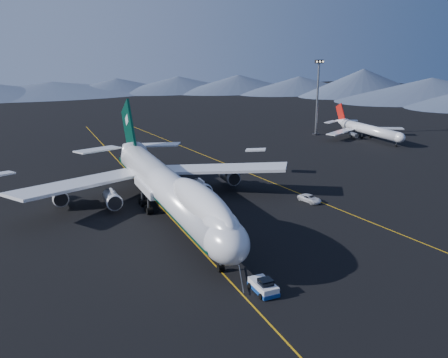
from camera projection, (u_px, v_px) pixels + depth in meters
name	position (u px, v px, depth m)	size (l,w,h in m)	color
ground	(169.00, 215.00, 97.74)	(500.00, 500.00, 0.00)	black
taxiway_line_main	(169.00, 215.00, 97.74)	(0.25, 220.00, 0.01)	#C78D0B
taxiway_line_side	(278.00, 185.00, 117.90)	(0.25, 200.00, 0.01)	#C78D0B
boeing_747	(168.00, 187.00, 96.18)	(59.62, 72.43, 19.37)	silver
pushback_tug	(263.00, 287.00, 68.19)	(2.97, 5.04, 2.17)	silver
second_jet	(367.00, 129.00, 171.41)	(32.39, 36.59, 10.41)	silver
service_van	(310.00, 198.00, 105.53)	(2.50, 5.42, 1.51)	silver
floodlight_mast	(317.00, 97.00, 175.34)	(3.24, 2.43, 26.23)	black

